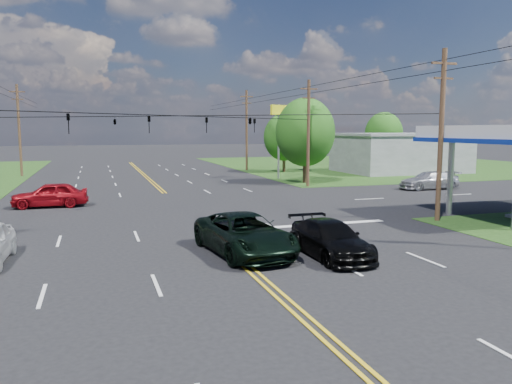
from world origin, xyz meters
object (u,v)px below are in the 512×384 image
object	(u,v)px
retail_ne	(400,154)
suv_black	(331,239)
tree_right_a	(305,132)
pickup_dkgreen	(245,234)
pole_se	(441,133)
pole_left_far	(19,129)
tree_far_r	(384,134)
pole_right_far	(247,129)
pole_ne	(308,132)
tree_right_b	(284,137)

from	to	relation	value
retail_ne	suv_black	xyz separation A→B (m)	(-26.32, -34.34, -1.48)
tree_right_a	pickup_dkgreen	bearing A→B (deg)	-118.53
retail_ne	tree_right_a	bearing A→B (deg)	-153.43
suv_black	tree_right_a	bearing A→B (deg)	67.94
pole_se	pickup_dkgreen	size ratio (longest dim) A/B	1.59
pole_left_far	tree_far_r	distance (m)	47.05
pole_right_far	tree_right_a	xyz separation A→B (m)	(1.00, -16.00, -0.30)
pole_right_far	pickup_dkgreen	world-z (taller)	pole_right_far
retail_ne	suv_black	distance (m)	43.30
pickup_dkgreen	tree_far_r	bearing A→B (deg)	45.06
pole_se	pole_left_far	distance (m)	45.22
pickup_dkgreen	suv_black	xyz separation A→B (m)	(3.18, -1.51, -0.11)
pole_left_far	pole_right_far	world-z (taller)	same
tree_far_r	suv_black	distance (m)	53.86
pole_ne	suv_black	world-z (taller)	pole_ne
tree_far_r	pole_ne	bearing A→B (deg)	-135.00
pole_ne	tree_far_r	distance (m)	29.70
tree_right_a	tree_right_b	xyz separation A→B (m)	(2.50, 12.00, -0.65)
tree_far_r	suv_black	size ratio (longest dim) A/B	1.53
pole_se	tree_right_b	world-z (taller)	pole_se
pole_right_far	tree_right_a	world-z (taller)	pole_right_far
pole_se	pole_right_far	distance (m)	37.00
tree_right_a	pole_ne	bearing A→B (deg)	-108.43
pole_ne	tree_right_b	bearing A→B (deg)	76.87
tree_right_b	tree_far_r	xyz separation A→B (m)	(17.50, 6.00, 0.33)
pole_se	tree_far_r	size ratio (longest dim) A/B	1.25
pole_ne	tree_far_r	bearing A→B (deg)	45.00
tree_right_b	tree_far_r	distance (m)	18.50
pole_se	tree_right_b	bearing A→B (deg)	83.95
tree_right_a	pickup_dkgreen	size ratio (longest dim) A/B	1.37
pole_right_far	pickup_dkgreen	size ratio (longest dim) A/B	1.68
pole_ne	pole_left_far	xyz separation A→B (m)	(-26.00, 19.00, 0.25)
pole_se	tree_far_r	distance (m)	44.30
pole_left_far	tree_far_r	bearing A→B (deg)	2.44
suv_black	tree_far_r	bearing A→B (deg)	54.97
pole_se	pickup_dkgreen	distance (m)	13.70
tree_right_a	suv_black	size ratio (longest dim) A/B	1.64
tree_far_r	suv_black	world-z (taller)	tree_far_r
tree_right_a	pole_right_far	bearing A→B (deg)	93.58
retail_ne	pole_left_far	distance (m)	43.84
tree_right_a	tree_far_r	world-z (taller)	tree_right_a
pole_ne	tree_far_r	size ratio (longest dim) A/B	1.25
retail_ne	suv_black	size ratio (longest dim) A/B	2.81
retail_ne	tree_far_r	xyz separation A→B (m)	(4.00, 10.00, 2.34)
pole_left_far	pole_right_far	distance (m)	26.00
retail_ne	pole_left_far	xyz separation A→B (m)	(-43.00, 8.00, 2.97)
pole_ne	tree_right_b	distance (m)	15.42
pole_ne	pole_left_far	distance (m)	32.20
pole_se	tree_right_a	size ratio (longest dim) A/B	1.16
pole_ne	tree_far_r	world-z (taller)	pole_ne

